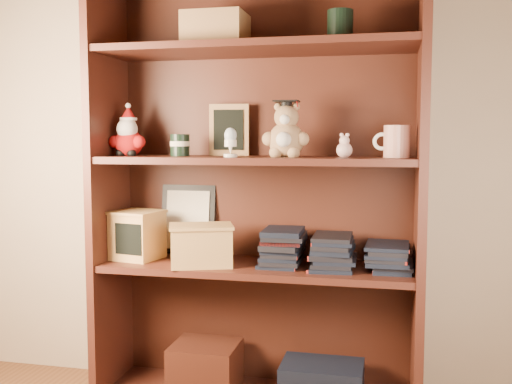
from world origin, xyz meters
TOP-DOWN VIEW (x-y plane):
  - bookcase at (0.17, 1.36)m, footprint 1.20×0.35m
  - shelf_lower at (0.17, 1.30)m, footprint 1.14×0.33m
  - shelf_upper at (0.17, 1.30)m, footprint 1.14×0.33m
  - santa_plush at (-0.33, 1.30)m, footprint 0.15×0.11m
  - teachers_tin at (-0.12, 1.30)m, footprint 0.07×0.07m
  - chalkboard_plaque at (0.04, 1.42)m, footprint 0.16×0.09m
  - egg_cup at (0.10, 1.23)m, footprint 0.05×0.05m
  - grad_teddy_bear at (0.29, 1.30)m, footprint 0.17×0.15m
  - pink_figurine at (0.49, 1.30)m, footprint 0.06×0.06m
  - teacher_mug at (0.67, 1.30)m, footprint 0.13×0.09m
  - certificate_frame at (-0.14, 1.44)m, footprint 0.22×0.06m
  - treats_box at (-0.30, 1.30)m, footprint 0.20×0.20m
  - pencils_box at (-0.02, 1.24)m, footprint 0.27×0.23m
  - book_stack_left at (0.27, 1.30)m, footprint 0.14×0.20m
  - book_stack_mid at (0.46, 1.30)m, footprint 0.14×0.20m
  - book_stack_right at (0.66, 1.30)m, footprint 0.14×0.20m

SIDE VIEW (x-z plane):
  - shelf_lower at x=0.17m, z-range 0.53..0.55m
  - book_stack_right at x=0.66m, z-range 0.55..0.66m
  - book_stack_mid at x=0.46m, z-range 0.55..0.68m
  - book_stack_left at x=0.27m, z-range 0.55..0.69m
  - pencils_box at x=-0.02m, z-range 0.55..0.70m
  - treats_box at x=-0.30m, z-range 0.55..0.74m
  - certificate_frame at x=-0.14m, z-range 0.55..0.83m
  - bookcase at x=0.17m, z-range -0.02..1.58m
  - shelf_upper at x=0.17m, z-range 0.93..0.95m
  - pink_figurine at x=0.49m, z-range 0.94..1.03m
  - teachers_tin at x=-0.12m, z-range 0.95..1.03m
  - teacher_mug at x=0.67m, z-range 0.95..1.06m
  - egg_cup at x=0.10m, z-range 0.95..1.06m
  - santa_plush at x=-0.33m, z-range 0.92..1.13m
  - grad_teddy_bear at x=0.29m, z-range 0.92..1.13m
  - chalkboard_plaque at x=0.04m, z-range 0.95..1.15m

